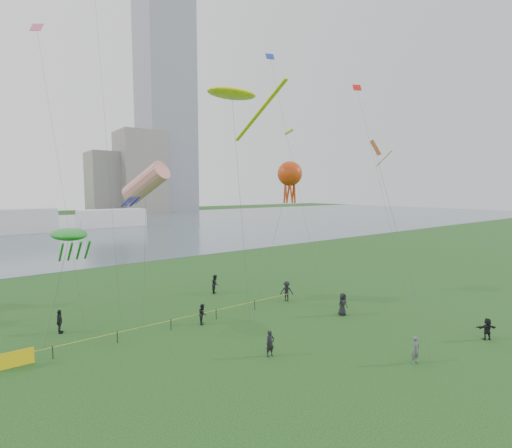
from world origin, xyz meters
TOP-DOWN VIEW (x-y plane):
  - ground_plane at (0.00, 0.00)m, footprint 400.00×400.00m
  - lake at (0.00, 100.00)m, footprint 400.00×120.00m
  - tower at (62.00, 168.00)m, footprint 24.00×24.00m
  - building_mid at (46.00, 162.00)m, footprint 20.00×20.00m
  - building_low at (32.00, 168.00)m, footprint 16.00×18.00m
  - pavilion_left at (-12.00, 95.00)m, footprint 22.00×8.00m
  - pavilion_right at (14.00, 98.00)m, footprint 18.00×7.00m
  - fence at (-12.14, 12.80)m, footprint 24.07×0.07m
  - kite_flyer at (3.73, -1.38)m, footprint 0.62×0.41m
  - spectator_a at (-3.44, 12.50)m, footprint 0.91×0.98m
  - spectator_b at (5.98, 13.02)m, footprint 1.42×1.31m
  - spectator_c at (-12.90, 17.19)m, footprint 0.77×1.13m
  - spectator_d at (7.08, 7.11)m, footprint 0.96×0.65m
  - spectator_e at (11.21, -2.52)m, footprint 1.46×1.21m
  - spectator_f at (-2.82, 4.77)m, footprint 0.65×0.46m
  - spectator_g at (1.90, 19.47)m, footprint 1.17×1.18m
  - kite_stingray at (2.43, 16.83)m, footprint 5.23×10.07m
  - kite_windsock at (-5.18, 19.48)m, footprint 4.32×7.74m
  - kite_creature at (-12.19, 16.09)m, footprint 3.25×4.60m
  - kite_octopus at (7.41, 14.29)m, footprint 8.55×4.99m
  - kite_delta at (10.84, 6.69)m, footprint 7.85×10.26m
  - small_kites at (1.35, 19.93)m, footprint 30.60×11.06m

SIDE VIEW (x-z plane):
  - ground_plane at x=0.00m, z-range 0.00..0.00m
  - lake at x=0.00m, z-range -0.02..0.06m
  - fence at x=-12.14m, z-range 0.03..1.08m
  - spectator_e at x=11.21m, z-range 0.00..1.57m
  - spectator_a at x=-3.44m, z-range 0.00..1.61m
  - spectator_f at x=-2.82m, z-range 0.00..1.68m
  - kite_flyer at x=3.73m, z-range 0.00..1.70m
  - spectator_c at x=-12.90m, z-range 0.00..1.78m
  - spectator_b at x=5.98m, z-range 0.00..1.92m
  - spectator_d at x=7.08m, z-range 0.00..1.92m
  - spectator_g at x=1.90m, z-range 0.00..1.92m
  - pavilion_right at x=14.00m, z-range 0.00..5.00m
  - pavilion_left at x=-12.00m, z-range 0.00..6.00m
  - kite_creature at x=-12.19m, z-range 3.50..11.40m
  - kite_windsock at x=-5.18m, z-range 4.66..17.86m
  - kite_octopus at x=7.41m, z-range 5.46..18.92m
  - kite_delta at x=10.84m, z-range 6.19..21.22m
  - building_low at x=32.00m, z-range 0.00..28.00m
  - building_mid at x=46.00m, z-range 0.00..38.00m
  - kite_stingray at x=2.43m, z-range 9.56..29.63m
  - small_kites at x=1.35m, z-range 20.48..30.40m
  - tower at x=62.00m, z-range 0.00..120.00m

